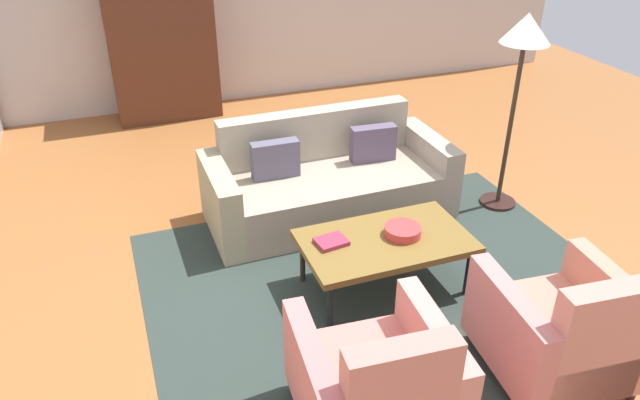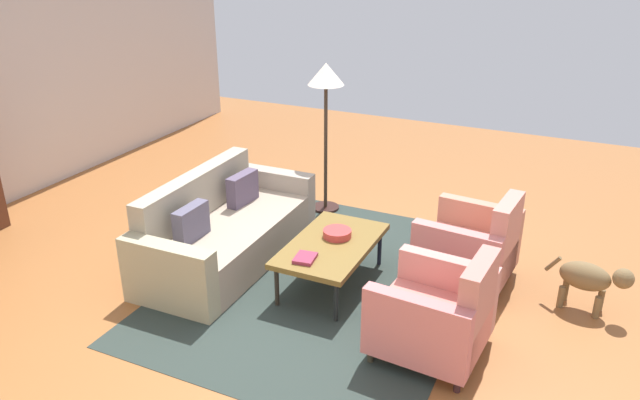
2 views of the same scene
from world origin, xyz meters
TOP-DOWN VIEW (x-y plane):
  - ground_plane at (0.00, 0.00)m, footprint 11.41×11.41m
  - area_rug at (0.10, -0.38)m, footprint 3.40×2.60m
  - couch at (0.10, 0.75)m, footprint 2.11×0.92m
  - coffee_table at (0.10, -0.43)m, footprint 1.20×0.70m
  - armchair_left at (-0.50, -1.60)m, footprint 0.86×0.86m
  - armchair_right at (0.69, -1.60)m, footprint 0.87×0.87m
  - fruit_bowl at (0.23, -0.43)m, footprint 0.26×0.26m
  - book_stack at (-0.28, -0.36)m, footprint 0.23×0.20m
  - cabinet at (-0.88, 3.57)m, footprint 1.20×0.51m
  - floor_lamp at (1.63, 0.32)m, footprint 0.40×0.40m

SIDE VIEW (x-z plane):
  - ground_plane at x=0.00m, z-range 0.00..0.00m
  - area_rug at x=0.10m, z-range 0.00..0.01m
  - couch at x=0.10m, z-range -0.14..0.72m
  - armchair_left at x=-0.50m, z-range -0.10..0.78m
  - armchair_right at x=0.69m, z-range -0.10..0.78m
  - coffee_table at x=0.10m, z-range 0.18..0.60m
  - book_stack at x=-0.28m, z-range 0.43..0.46m
  - fruit_bowl at x=0.23m, z-range 0.43..0.50m
  - cabinet at x=-0.88m, z-range 0.00..1.80m
  - floor_lamp at x=1.63m, z-range 0.58..2.30m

